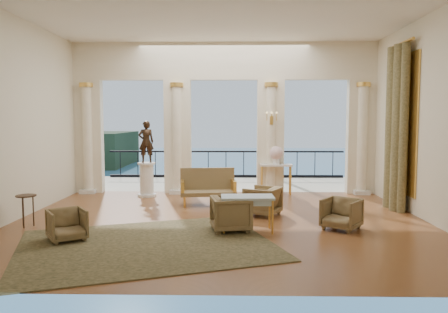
{
  "coord_description": "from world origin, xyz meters",
  "views": [
    {
      "loc": [
        0.29,
        -9.32,
        2.2
      ],
      "look_at": [
        0.07,
        0.6,
        1.38
      ],
      "focal_mm": 35.0,
      "sensor_mm": 36.0,
      "label": 1
    }
  ],
  "objects_px": {
    "armchair_b": "(341,212)",
    "settee": "(208,187)",
    "side_table": "(26,200)",
    "console_table": "(276,169)",
    "game_table": "(247,200)",
    "pedestal": "(147,180)",
    "armchair_a": "(67,223)",
    "armchair_c": "(262,200)",
    "armchair_d": "(231,212)",
    "statue": "(146,142)"
  },
  "relations": [
    {
      "from": "armchair_d",
      "to": "side_table",
      "type": "height_order",
      "value": "armchair_d"
    },
    {
      "from": "side_table",
      "to": "armchair_d",
      "type": "bearing_deg",
      "value": -3.48
    },
    {
      "from": "armchair_a",
      "to": "armchair_c",
      "type": "xyz_separation_m",
      "value": [
        3.72,
        2.22,
        0.05
      ]
    },
    {
      "from": "armchair_a",
      "to": "side_table",
      "type": "bearing_deg",
      "value": 105.99
    },
    {
      "from": "armchair_a",
      "to": "armchair_b",
      "type": "height_order",
      "value": "armchair_b"
    },
    {
      "from": "armchair_c",
      "to": "side_table",
      "type": "relative_size",
      "value": 1.12
    },
    {
      "from": "pedestal",
      "to": "game_table",
      "type": "bearing_deg",
      "value": -54.74
    },
    {
      "from": "side_table",
      "to": "console_table",
      "type": "bearing_deg",
      "value": 36.19
    },
    {
      "from": "armchair_c",
      "to": "console_table",
      "type": "height_order",
      "value": "console_table"
    },
    {
      "from": "settee",
      "to": "armchair_a",
      "type": "bearing_deg",
      "value": -131.53
    },
    {
      "from": "armchair_b",
      "to": "armchair_d",
      "type": "height_order",
      "value": "armchair_d"
    },
    {
      "from": "armchair_a",
      "to": "settee",
      "type": "bearing_deg",
      "value": 21.83
    },
    {
      "from": "side_table",
      "to": "settee",
      "type": "bearing_deg",
      "value": 34.39
    },
    {
      "from": "armchair_a",
      "to": "pedestal",
      "type": "relative_size",
      "value": 0.66
    },
    {
      "from": "armchair_c",
      "to": "side_table",
      "type": "distance_m",
      "value": 5.1
    },
    {
      "from": "armchair_a",
      "to": "armchair_c",
      "type": "relative_size",
      "value": 0.87
    },
    {
      "from": "armchair_d",
      "to": "console_table",
      "type": "relative_size",
      "value": 0.79
    },
    {
      "from": "console_table",
      "to": "side_table",
      "type": "xyz_separation_m",
      "value": [
        -5.55,
        -4.06,
        -0.18
      ]
    },
    {
      "from": "settee",
      "to": "side_table",
      "type": "xyz_separation_m",
      "value": [
        -3.62,
        -2.48,
        0.1
      ]
    },
    {
      "from": "armchair_a",
      "to": "settee",
      "type": "distance_m",
      "value": 4.25
    },
    {
      "from": "armchair_c",
      "to": "armchair_d",
      "type": "distance_m",
      "value": 1.61
    },
    {
      "from": "settee",
      "to": "armchair_b",
      "type": "bearing_deg",
      "value": -49.34
    },
    {
      "from": "settee",
      "to": "pedestal",
      "type": "xyz_separation_m",
      "value": [
        -1.84,
        1.18,
        0.01
      ]
    },
    {
      "from": "armchair_b",
      "to": "console_table",
      "type": "distance_m",
      "value": 4.26
    },
    {
      "from": "settee",
      "to": "console_table",
      "type": "relative_size",
      "value": 1.54
    },
    {
      "from": "armchair_d",
      "to": "console_table",
      "type": "xyz_separation_m",
      "value": [
        1.31,
        4.32,
        0.37
      ]
    },
    {
      "from": "armchair_c",
      "to": "console_table",
      "type": "distance_m",
      "value": 2.96
    },
    {
      "from": "armchair_b",
      "to": "pedestal",
      "type": "relative_size",
      "value": 0.71
    },
    {
      "from": "game_table",
      "to": "statue",
      "type": "xyz_separation_m",
      "value": [
        -2.79,
        3.94,
        0.95
      ]
    },
    {
      "from": "game_table",
      "to": "settee",
      "type": "bearing_deg",
      "value": 106.5
    },
    {
      "from": "game_table",
      "to": "armchair_a",
      "type": "bearing_deg",
      "value": -169.64
    },
    {
      "from": "armchair_a",
      "to": "armchair_c",
      "type": "height_order",
      "value": "armchair_c"
    },
    {
      "from": "statue",
      "to": "side_table",
      "type": "relative_size",
      "value": 1.81
    },
    {
      "from": "armchair_d",
      "to": "game_table",
      "type": "bearing_deg",
      "value": -106.3
    },
    {
      "from": "armchair_b",
      "to": "side_table",
      "type": "bearing_deg",
      "value": -144.33
    },
    {
      "from": "game_table",
      "to": "console_table",
      "type": "distance_m",
      "value": 4.46
    },
    {
      "from": "game_table",
      "to": "pedestal",
      "type": "bearing_deg",
      "value": 122.91
    },
    {
      "from": "armchair_d",
      "to": "game_table",
      "type": "relative_size",
      "value": 0.72
    },
    {
      "from": "armchair_d",
      "to": "settee",
      "type": "height_order",
      "value": "settee"
    },
    {
      "from": "statue",
      "to": "armchair_a",
      "type": "bearing_deg",
      "value": 65.2
    },
    {
      "from": "armchair_a",
      "to": "statue",
      "type": "distance_m",
      "value": 4.89
    },
    {
      "from": "armchair_c",
      "to": "console_table",
      "type": "bearing_deg",
      "value": -164.55
    },
    {
      "from": "armchair_b",
      "to": "settee",
      "type": "distance_m",
      "value": 3.83
    },
    {
      "from": "armchair_d",
      "to": "game_table",
      "type": "height_order",
      "value": "armchair_d"
    },
    {
      "from": "armchair_c",
      "to": "pedestal",
      "type": "relative_size",
      "value": 0.75
    },
    {
      "from": "armchair_a",
      "to": "console_table",
      "type": "relative_size",
      "value": 0.67
    },
    {
      "from": "armchair_a",
      "to": "pedestal",
      "type": "bearing_deg",
      "value": 49.39
    },
    {
      "from": "armchair_d",
      "to": "statue",
      "type": "xyz_separation_m",
      "value": [
        -2.47,
        3.91,
        1.2
      ]
    },
    {
      "from": "armchair_a",
      "to": "armchair_c",
      "type": "distance_m",
      "value": 4.33
    },
    {
      "from": "settee",
      "to": "side_table",
      "type": "bearing_deg",
      "value": -153.08
    }
  ]
}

